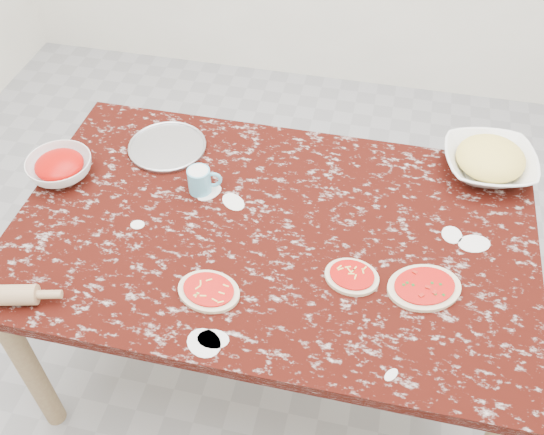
{
  "coord_description": "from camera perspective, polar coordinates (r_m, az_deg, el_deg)",
  "views": [
    {
      "loc": [
        0.27,
        -1.23,
        2.12
      ],
      "look_at": [
        0.0,
        0.0,
        0.8
      ],
      "focal_mm": 39.89,
      "sensor_mm": 36.0,
      "label": 1
    }
  ],
  "objects": [
    {
      "name": "pizza_right",
      "position": [
        1.76,
        14.16,
        -6.41
      ],
      "size": [
        0.26,
        0.23,
        0.02
      ],
      "color": "beige",
      "rests_on": "worktable"
    },
    {
      "name": "flour_mug",
      "position": [
        1.96,
        -6.78,
        3.52
      ],
      "size": [
        0.11,
        0.07,
        0.09
      ],
      "color": "#5FB4D3",
      "rests_on": "worktable"
    },
    {
      "name": "cheese_bowl",
      "position": [
        2.15,
        19.78,
        4.85
      ],
      "size": [
        0.34,
        0.34,
        0.07
      ],
      "primitive_type": "imported",
      "rotation": [
        0.0,
        0.0,
        0.15
      ],
      "color": "white",
      "rests_on": "worktable"
    },
    {
      "name": "sauce_bowl",
      "position": [
        2.13,
        -19.36,
        4.45
      ],
      "size": [
        0.26,
        0.26,
        0.07
      ],
      "primitive_type": "imported",
      "rotation": [
        0.0,
        0.0,
        -0.24
      ],
      "color": "white",
      "rests_on": "worktable"
    },
    {
      "name": "pizza_tray",
      "position": [
        2.17,
        -9.85,
        6.55
      ],
      "size": [
        0.29,
        0.29,
        0.01
      ],
      "primitive_type": "cylinder",
      "rotation": [
        0.0,
        0.0,
        -0.08
      ],
      "color": "#B2B2B7",
      "rests_on": "worktable"
    },
    {
      "name": "pizza_left",
      "position": [
        1.71,
        -5.99,
        -6.91
      ],
      "size": [
        0.2,
        0.17,
        0.02
      ],
      "color": "beige",
      "rests_on": "worktable"
    },
    {
      "name": "pizza_mid",
      "position": [
        1.74,
        7.54,
        -5.54
      ],
      "size": [
        0.17,
        0.15,
        0.02
      ],
      "color": "beige",
      "rests_on": "worktable"
    },
    {
      "name": "worktable",
      "position": [
        1.92,
        0.0,
        -2.74
      ],
      "size": [
        1.6,
        1.0,
        0.75
      ],
      "color": "black",
      "rests_on": "ground"
    },
    {
      "name": "ground",
      "position": [
        2.46,
        0.0,
        -12.95
      ],
      "size": [
        4.0,
        4.0,
        0.0
      ],
      "primitive_type": "plane",
      "color": "gray"
    }
  ]
}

